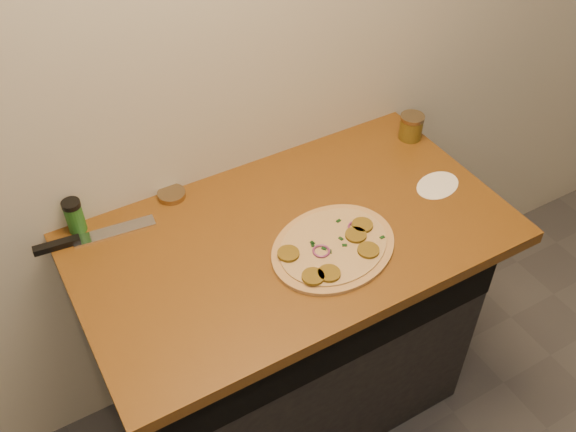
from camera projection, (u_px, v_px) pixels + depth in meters
cabinet at (287, 327)px, 2.11m from camera, size 1.10×0.60×0.86m
countertop at (292, 236)px, 1.78m from camera, size 1.20×0.70×0.04m
pizza at (334, 247)px, 1.71m from camera, size 0.44×0.44×0.02m
chefs_knife at (84, 238)px, 1.74m from camera, size 0.33×0.07×0.02m
mason_jar_lid at (172, 195)px, 1.87m from camera, size 0.09×0.09×0.02m
salsa_jar at (411, 127)px, 2.06m from camera, size 0.08×0.08×0.08m
spice_shaker at (74, 216)px, 1.74m from camera, size 0.05×0.05×0.10m
flour_spill at (438, 185)px, 1.91m from camera, size 0.18×0.18×0.00m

